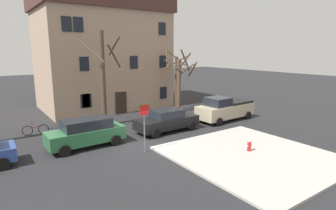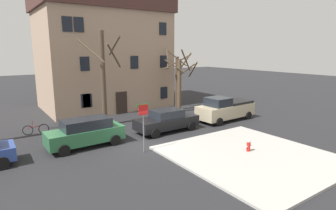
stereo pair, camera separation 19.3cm
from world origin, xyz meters
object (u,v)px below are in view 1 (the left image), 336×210
object	(u,v)px
tree_bare_far	(180,81)
building_main	(102,51)
tree_bare_mid	(103,76)
street_sign_pole	(144,119)
car_green_wagon	(86,132)
bicycle_leaning	(36,130)
tree_bare_end	(176,80)
fire_hydrant	(249,145)
pickup_truck_beige	(225,109)
car_black_sedan	(167,120)

from	to	relation	value
tree_bare_far	building_main	bearing A→B (deg)	127.96
tree_bare_mid	street_sign_pole	xyz separation A→B (m)	(-0.42, -7.01, -1.92)
car_green_wagon	bicycle_leaning	bearing A→B (deg)	115.65
tree_bare_end	fire_hydrant	xyz separation A→B (m)	(-3.43, -11.97, -2.51)
tree_bare_far	car_green_wagon	distance (m)	12.10
pickup_truck_beige	fire_hydrant	world-z (taller)	pickup_truck_beige
building_main	pickup_truck_beige	xyz separation A→B (m)	(6.21, -11.50, -4.82)
building_main	fire_hydrant	distance (m)	18.67
tree_bare_mid	tree_bare_far	bearing A→B (deg)	4.89
fire_hydrant	street_sign_pole	size ratio (longest dim) A/B	0.24
tree_bare_mid	tree_bare_end	size ratio (longest dim) A/B	1.18
car_green_wagon	street_sign_pole	distance (m)	4.02
car_green_wagon	building_main	bearing A→B (deg)	62.83
tree_bare_mid	fire_hydrant	xyz separation A→B (m)	(4.60, -10.56, -3.49)
tree_bare_end	pickup_truck_beige	bearing A→B (deg)	-79.21
car_black_sedan	bicycle_leaning	size ratio (longest dim) A/B	2.79
car_green_wagon	bicycle_leaning	distance (m)	5.05
tree_bare_end	car_green_wagon	world-z (taller)	tree_bare_end
tree_bare_far	pickup_truck_beige	bearing A→B (deg)	-77.55
building_main	car_black_sedan	size ratio (longest dim) A/B	2.61
tree_bare_far	fire_hydrant	size ratio (longest dim) A/B	8.73
car_black_sedan	street_sign_pole	xyz separation A→B (m)	(-3.54, -2.85, 1.21)
pickup_truck_beige	tree_bare_far	bearing A→B (deg)	102.45
building_main	fire_hydrant	bearing A→B (deg)	-84.56
fire_hydrant	tree_bare_end	bearing A→B (deg)	73.99
tree_bare_mid	car_black_sedan	bearing A→B (deg)	-53.13
pickup_truck_beige	building_main	bearing A→B (deg)	118.37
pickup_truck_beige	bicycle_leaning	size ratio (longest dim) A/B	3.18
car_green_wagon	bicycle_leaning	xyz separation A→B (m)	(-2.17, 4.52, -0.56)
building_main	tree_bare_end	xyz separation A→B (m)	(5.13, -5.84, -2.83)
car_green_wagon	pickup_truck_beige	size ratio (longest dim) A/B	0.86
street_sign_pole	pickup_truck_beige	bearing A→B (deg)	16.14
fire_hydrant	street_sign_pole	xyz separation A→B (m)	(-5.02, 3.55, 1.56)
tree_bare_end	fire_hydrant	size ratio (longest dim) A/B	9.08
tree_bare_end	bicycle_leaning	xyz separation A→B (m)	(-13.11, -0.94, -2.62)
building_main	pickup_truck_beige	distance (m)	13.93
car_green_wagon	car_black_sedan	bearing A→B (deg)	-1.00
car_green_wagon	tree_bare_end	bearing A→B (deg)	26.56
tree_bare_end	car_green_wagon	distance (m)	12.40
car_black_sedan	fire_hydrant	size ratio (longest dim) A/B	6.95
fire_hydrant	pickup_truck_beige	bearing A→B (deg)	54.40
bicycle_leaning	building_main	bearing A→B (deg)	40.38
tree_bare_far	street_sign_pole	xyz separation A→B (m)	(-8.44, -7.70, -0.99)
car_green_wagon	fire_hydrant	distance (m)	9.94
building_main	bicycle_leaning	distance (m)	11.81
car_black_sedan	street_sign_pole	size ratio (longest dim) A/B	1.64
bicycle_leaning	street_sign_pole	bearing A→B (deg)	-58.11
car_black_sedan	tree_bare_far	bearing A→B (deg)	44.69
tree_bare_end	car_green_wagon	size ratio (longest dim) A/B	1.33
street_sign_pole	tree_bare_far	bearing A→B (deg)	42.36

